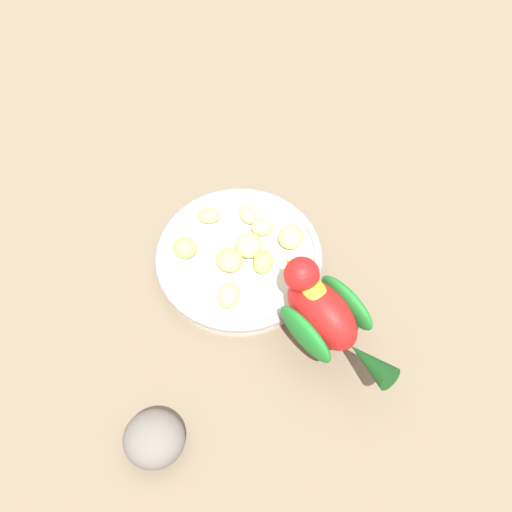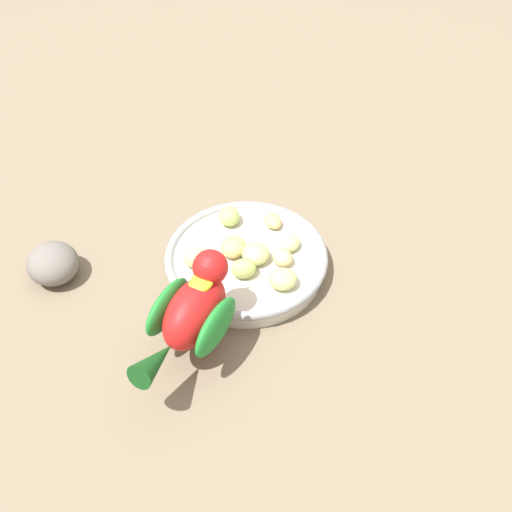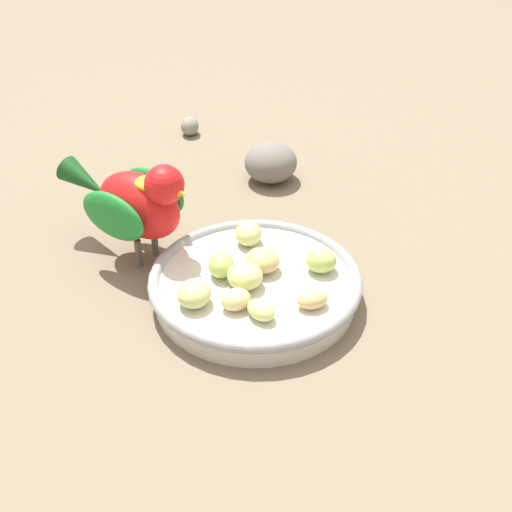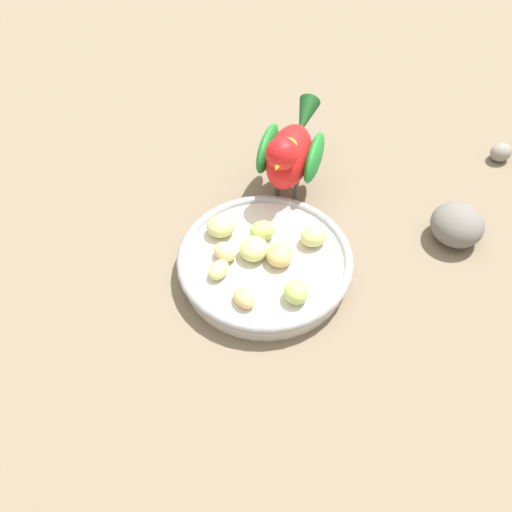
{
  "view_description": "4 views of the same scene",
  "coord_description": "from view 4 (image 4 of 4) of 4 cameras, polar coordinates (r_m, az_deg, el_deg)",
  "views": [
    {
      "loc": [
        0.11,
        0.4,
        0.72
      ],
      "look_at": [
        0.01,
        -0.0,
        0.05
      ],
      "focal_mm": 46.54,
      "sensor_mm": 36.0,
      "label": 1
    },
    {
      "loc": [
        -0.44,
        0.32,
        0.61
      ],
      "look_at": [
        0.0,
        -0.02,
        0.04
      ],
      "focal_mm": 45.38,
      "sensor_mm": 36.0,
      "label": 2
    },
    {
      "loc": [
        -0.26,
        -0.5,
        0.44
      ],
      "look_at": [
        0.02,
        -0.04,
        0.06
      ],
      "focal_mm": 50.3,
      "sensor_mm": 36.0,
      "label": 3
    },
    {
      "loc": [
        0.35,
        -0.4,
        0.62
      ],
      "look_at": [
        0.03,
        -0.05,
        0.05
      ],
      "focal_mm": 46.51,
      "sensor_mm": 36.0,
      "label": 4
    }
  ],
  "objects": [
    {
      "name": "rock_large",
      "position": [
        0.85,
        16.93,
        2.6
      ],
      "size": [
        0.07,
        0.07,
        0.05
      ],
      "primitive_type": "ellipsoid",
      "rotation": [
        0.0,
        0.0,
        3.07
      ],
      "color": "slate",
      "rests_on": "ground_plane"
    },
    {
      "name": "apple_piece_1",
      "position": [
        0.73,
        -1.03,
        -3.64
      ],
      "size": [
        0.03,
        0.03,
        0.02
      ],
      "primitive_type": "ellipsoid",
      "rotation": [
        0.0,
        0.0,
        6.06
      ],
      "color": "tan",
      "rests_on": "feeding_bowl"
    },
    {
      "name": "apple_piece_7",
      "position": [
        0.77,
        -0.19,
        0.63
      ],
      "size": [
        0.04,
        0.04,
        0.02
      ],
      "primitive_type": "ellipsoid",
      "rotation": [
        0.0,
        0.0,
        4.92
      ],
      "color": "#C6D17A",
      "rests_on": "feeding_bowl"
    },
    {
      "name": "apple_piece_6",
      "position": [
        0.8,
        -3.05,
        2.57
      ],
      "size": [
        0.05,
        0.05,
        0.02
      ],
      "primitive_type": "ellipsoid",
      "rotation": [
        0.0,
        0.0,
        0.94
      ],
      "color": "#C6D17A",
      "rests_on": "feeding_bowl"
    },
    {
      "name": "parrot",
      "position": [
        0.84,
        2.94,
        8.89
      ],
      "size": [
        0.11,
        0.17,
        0.12
      ],
      "rotation": [
        0.0,
        0.0,
        -1.15
      ],
      "color": "#59544C",
      "rests_on": "ground_plane"
    },
    {
      "name": "ground_plane",
      "position": [
        0.82,
        0.52,
        0.45
      ],
      "size": [
        4.0,
        4.0,
        0.0
      ],
      "primitive_type": "plane",
      "color": "#756651"
    },
    {
      "name": "apple_piece_0",
      "position": [
        0.77,
        -2.67,
        0.37
      ],
      "size": [
        0.03,
        0.02,
        0.02
      ],
      "primitive_type": "ellipsoid",
      "rotation": [
        0.0,
        0.0,
        6.25
      ],
      "color": "#E5C67F",
      "rests_on": "feeding_bowl"
    },
    {
      "name": "feeding_bowl",
      "position": [
        0.78,
        0.78,
        -0.66
      ],
      "size": [
        0.21,
        0.21,
        0.03
      ],
      "color": "beige",
      "rests_on": "ground_plane"
    },
    {
      "name": "apple_piece_5",
      "position": [
        0.74,
        3.47,
        -3.12
      ],
      "size": [
        0.04,
        0.04,
        0.02
      ],
      "primitive_type": "ellipsoid",
      "rotation": [
        0.0,
        0.0,
        2.48
      ],
      "color": "#B2CC66",
      "rests_on": "feeding_bowl"
    },
    {
      "name": "apple_piece_3",
      "position": [
        0.77,
        2.05,
        0.14
      ],
      "size": [
        0.05,
        0.05,
        0.02
      ],
      "primitive_type": "ellipsoid",
      "rotation": [
        0.0,
        0.0,
        5.29
      ],
      "color": "tan",
      "rests_on": "feeding_bowl"
    },
    {
      "name": "apple_piece_8",
      "position": [
        0.76,
        -3.25,
        -1.17
      ],
      "size": [
        0.03,
        0.03,
        0.02
      ],
      "primitive_type": "ellipsoid",
      "rotation": [
        0.0,
        0.0,
        1.78
      ],
      "color": "#C6D17A",
      "rests_on": "feeding_bowl"
    },
    {
      "name": "apple_piece_4",
      "position": [
        0.79,
        0.79,
        2.26
      ],
      "size": [
        0.04,
        0.04,
        0.02
      ],
      "primitive_type": "ellipsoid",
      "rotation": [
        0.0,
        0.0,
        4.23
      ],
      "color": "#B2CC66",
      "rests_on": "feeding_bowl"
    },
    {
      "name": "apple_piece_2",
      "position": [
        0.79,
        4.98,
        1.71
      ],
      "size": [
        0.04,
        0.04,
        0.02
      ],
      "primitive_type": "ellipsoid",
      "rotation": [
        0.0,
        0.0,
        1.06
      ],
      "color": "#C6D17A",
      "rests_on": "feeding_bowl"
    },
    {
      "name": "pebble_0",
      "position": [
        0.99,
        20.32,
        8.36
      ],
      "size": [
        0.04,
        0.04,
        0.03
      ],
      "primitive_type": "ellipsoid",
      "rotation": [
        0.0,
        0.0,
        4.22
      ],
      "color": "gray",
      "rests_on": "ground_plane"
    }
  ]
}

